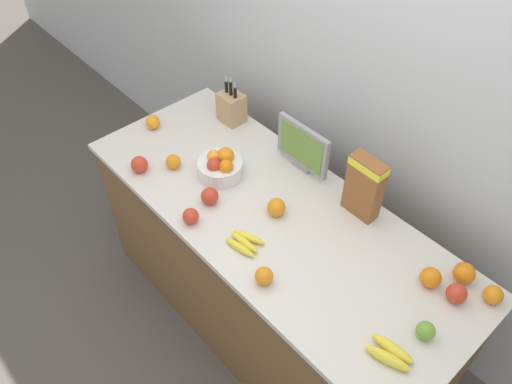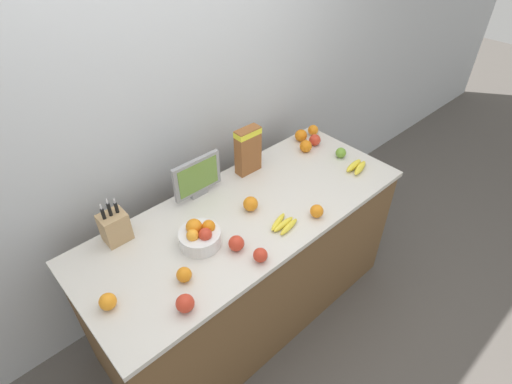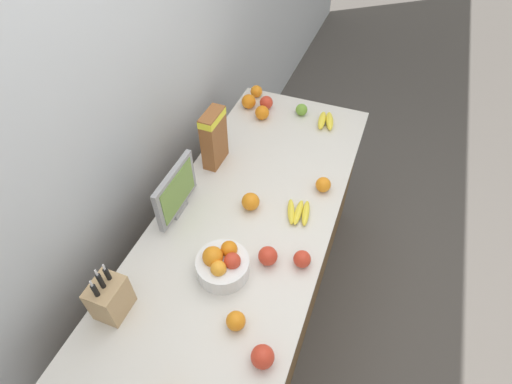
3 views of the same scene
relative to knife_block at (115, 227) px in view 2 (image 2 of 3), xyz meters
The scene contains 21 objects.
ground_plane 1.22m from the knife_block, 25.04° to the right, with size 14.00×14.00×0.00m, color #514C47.
wall_back 0.77m from the knife_block, 25.96° to the left, with size 9.00×0.06×2.60m.
counter 0.88m from the knife_block, 25.04° to the right, with size 1.95×0.78×0.91m.
knife_block is the anchor object (origin of this frame).
small_monitor 0.52m from the knife_block, ahead, with size 0.31×0.03×0.25m.
cereal_box 0.90m from the knife_block, ahead, with size 0.17×0.08×0.30m.
fruit_bowl 0.44m from the knife_block, 47.03° to the right, with size 0.22×0.22×0.14m.
banana_bunch_left 0.87m from the knife_block, 36.60° to the right, with size 0.17×0.13×0.03m.
banana_bunch_right 1.49m from the knife_block, 18.28° to the right, with size 0.18×0.12×0.04m.
apple_near_bananas 1.48m from the knife_block, 12.09° to the right, with size 0.07×0.07×0.07m, color #6B9E33.
apple_rightmost 1.44m from the knife_block, ahead, with size 0.08×0.08×0.08m, color red.
apple_front 0.59m from the knife_block, 88.71° to the right, with size 0.08×0.08×0.08m, color red.
apple_rear 0.62m from the knife_block, 49.26° to the right, with size 0.08×0.08×0.08m, color red.
apple_by_knife_block 0.75m from the knife_block, 53.82° to the right, with size 0.07×0.07×0.07m, color red.
orange_back_center 0.43m from the knife_block, 122.58° to the right, with size 0.08×0.08×0.08m, color orange.
orange_mid_left 0.47m from the knife_block, 77.46° to the right, with size 0.07×0.07×0.07m, color orange.
orange_near_bowl 0.72m from the knife_block, 23.95° to the right, with size 0.08×0.08×0.08m, color orange.
orange_front_left 1.34m from the knife_block, ahead, with size 0.08×0.08×0.08m, color orange.
orange_by_cereal 1.07m from the knife_block, 33.24° to the right, with size 0.07×0.07×0.07m, color orange.
orange_front_center 1.41m from the knife_block, ahead, with size 0.09×0.09×0.09m, color orange.
orange_front_right 1.54m from the knife_block, ahead, with size 0.07×0.07×0.07m, color orange.
Camera 2 is at (-1.09, -1.26, 2.41)m, focal length 28.00 mm.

